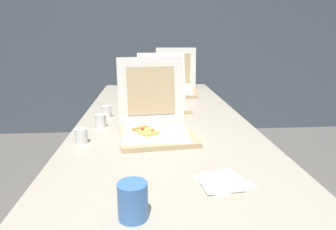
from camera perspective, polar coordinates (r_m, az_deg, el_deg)
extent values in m
cube|color=#4C5660|center=(3.80, -2.83, 16.30)|extent=(10.00, 0.10, 2.60)
cube|color=#BCB29E|center=(1.75, -1.05, -0.90)|extent=(0.93, 2.32, 0.03)
cylinder|color=#38383D|center=(2.92, -9.93, -2.24)|extent=(0.04, 0.04, 0.72)
cylinder|color=#38383D|center=(2.94, 5.59, -1.94)|extent=(0.04, 0.04, 0.72)
cube|color=tan|center=(1.40, -2.11, -3.91)|extent=(0.37, 0.37, 0.02)
cube|color=silver|center=(1.41, -2.41, -3.37)|extent=(0.31, 0.31, 0.00)
cube|color=white|center=(1.54, -3.23, 4.67)|extent=(0.34, 0.09, 0.33)
cube|color=tan|center=(1.54, -3.22, 4.60)|extent=(0.25, 0.06, 0.24)
cube|color=#EAC156|center=(1.40, -4.07, -3.14)|extent=(0.12, 0.13, 0.01)
cube|color=tan|center=(1.45, -5.25, -2.50)|extent=(0.08, 0.06, 0.02)
sphere|color=orange|center=(1.39, -2.97, -2.92)|extent=(0.02, 0.02, 0.02)
sphere|color=red|center=(1.41, -4.85, -2.69)|extent=(0.02, 0.02, 0.02)
cube|color=tan|center=(1.96, -0.95, 1.60)|extent=(0.34, 0.34, 0.02)
cube|color=silver|center=(1.96, -0.92, 1.96)|extent=(0.30, 0.30, 0.00)
cube|color=white|center=(2.15, -1.30, 7.39)|extent=(0.34, 0.13, 0.32)
cube|color=tan|center=(2.15, -1.29, 7.31)|extent=(0.24, 0.09, 0.23)
cube|color=tan|center=(2.42, 1.42, 4.21)|extent=(0.37, 0.37, 0.02)
cube|color=silver|center=(2.41, 1.47, 4.49)|extent=(0.30, 0.30, 0.00)
cube|color=white|center=(2.58, 1.48, 8.90)|extent=(0.34, 0.09, 0.34)
cube|color=tan|center=(2.57, 1.49, 8.87)|extent=(0.25, 0.06, 0.24)
cylinder|color=white|center=(2.41, 2.31, 5.16)|extent=(0.03, 0.03, 0.00)
cylinder|color=white|center=(2.41, 2.52, 4.83)|extent=(0.01, 0.00, 0.03)
cylinder|color=white|center=(2.42, 2.18, 4.86)|extent=(0.01, 0.00, 0.03)
cylinder|color=white|center=(2.40, 2.22, 4.80)|extent=(0.01, 0.00, 0.03)
cylinder|color=white|center=(1.78, -11.58, 0.68)|extent=(0.06, 0.06, 0.07)
cylinder|color=white|center=(1.38, -16.11, -3.84)|extent=(0.06, 0.06, 0.07)
cylinder|color=white|center=(1.60, -12.66, -1.06)|extent=(0.06, 0.06, 0.07)
cylinder|color=#477FCC|center=(0.82, -6.68, -15.84)|extent=(0.08, 0.08, 0.10)
cube|color=white|center=(1.03, 10.40, -12.24)|extent=(0.19, 0.19, 0.00)
cube|color=white|center=(1.00, 9.77, -12.69)|extent=(0.14, 0.14, 0.00)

